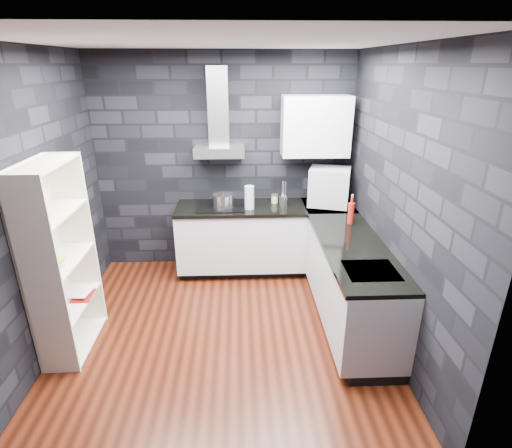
{
  "coord_description": "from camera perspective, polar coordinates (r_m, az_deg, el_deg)",
  "views": [
    {
      "loc": [
        0.19,
        -3.37,
        2.54
      ],
      "look_at": [
        0.35,
        0.45,
        1.0
      ],
      "focal_mm": 28.0,
      "sensor_mm": 36.0,
      "label": 1
    }
  ],
  "objects": [
    {
      "name": "ground",
      "position": [
        4.22,
        -4.65,
        -15.11
      ],
      "size": [
        3.2,
        3.2,
        0.0
      ],
      "primitive_type": "plane",
      "color": "#48190C"
    },
    {
      "name": "ceiling",
      "position": [
        3.38,
        -6.18,
        24.54
      ],
      "size": [
        3.2,
        3.2,
        0.0
      ],
      "primitive_type": "plane",
      "rotation": [
        3.14,
        0.0,
        0.0
      ],
      "color": "white"
    },
    {
      "name": "wall_back",
      "position": [
        5.14,
        -4.51,
        8.48
      ],
      "size": [
        3.2,
        0.05,
        2.7
      ],
      "primitive_type": "cube",
      "color": "black",
      "rests_on": "ground"
    },
    {
      "name": "wall_front",
      "position": [
        2.12,
        -7.26,
        -12.41
      ],
      "size": [
        3.2,
        0.05,
        2.7
      ],
      "primitive_type": "cube",
      "color": "black",
      "rests_on": "ground"
    },
    {
      "name": "wall_left",
      "position": [
        4.01,
        -29.2,
        1.79
      ],
      "size": [
        0.05,
        3.2,
        2.7
      ],
      "primitive_type": "cube",
      "color": "black",
      "rests_on": "ground"
    },
    {
      "name": "wall_right",
      "position": [
        3.85,
        19.64,
        2.63
      ],
      "size": [
        0.05,
        3.2,
        2.7
      ],
      "primitive_type": "cube",
      "color": "black",
      "rests_on": "ground"
    },
    {
      "name": "toekick_back",
      "position": [
        5.34,
        1.21,
        -5.88
      ],
      "size": [
        2.18,
        0.5,
        0.1
      ],
      "primitive_type": "cube",
      "color": "black",
      "rests_on": "ground"
    },
    {
      "name": "toekick_right",
      "position": [
        4.42,
        13.47,
        -13.01
      ],
      "size": [
        0.5,
        1.78,
        0.1
      ],
      "primitive_type": "cube",
      "color": "black",
      "rests_on": "ground"
    },
    {
      "name": "counter_back_cab",
      "position": [
        5.11,
        1.28,
        -1.82
      ],
      "size": [
        2.2,
        0.6,
        0.76
      ],
      "primitive_type": "cube",
      "color": "silver",
      "rests_on": "ground"
    },
    {
      "name": "counter_right_cab",
      "position": [
        4.19,
        13.46,
        -8.21
      ],
      "size": [
        0.6,
        1.8,
        0.76
      ],
      "primitive_type": "cube",
      "color": "silver",
      "rests_on": "ground"
    },
    {
      "name": "counter_back_top",
      "position": [
        4.96,
        1.32,
        2.37
      ],
      "size": [
        2.2,
        0.62,
        0.04
      ],
      "primitive_type": "cube",
      "color": "black",
      "rests_on": "counter_back_cab"
    },
    {
      "name": "counter_right_top",
      "position": [
        4.0,
        13.82,
        -3.25
      ],
      "size": [
        0.62,
        1.8,
        0.04
      ],
      "primitive_type": "cube",
      "color": "black",
      "rests_on": "counter_right_cab"
    },
    {
      "name": "counter_corner_top",
      "position": [
        5.08,
        10.37,
        2.5
      ],
      "size": [
        0.62,
        0.62,
        0.04
      ],
      "primitive_type": "cube",
      "color": "black",
      "rests_on": "counter_right_cab"
    },
    {
      "name": "hood_body",
      "position": [
        4.9,
        -5.25,
        10.32
      ],
      "size": [
        0.6,
        0.34,
        0.12
      ],
      "primitive_type": "cube",
      "color": "#B4B4B9",
      "rests_on": "wall_back"
    },
    {
      "name": "hood_chimney",
      "position": [
        4.9,
        -5.42,
        16.34
      ],
      "size": [
        0.24,
        0.2,
        0.9
      ],
      "primitive_type": "cube",
      "color": "#B4B4B9",
      "rests_on": "hood_body"
    },
    {
      "name": "upper_cabinet",
      "position": [
        4.93,
        8.5,
        13.66
      ],
      "size": [
        0.8,
        0.35,
        0.7
      ],
      "primitive_type": "cube",
      "color": "silver",
      "rests_on": "wall_back"
    },
    {
      "name": "cooktop",
      "position": [
        4.95,
        -5.05,
        2.59
      ],
      "size": [
        0.58,
        0.5,
        0.01
      ],
      "primitive_type": "cube",
      "color": "black",
      "rests_on": "counter_back_top"
    },
    {
      "name": "sink_rim",
      "position": [
        3.57,
        16.11,
        -6.44
      ],
      "size": [
        0.44,
        0.4,
        0.01
      ],
      "primitive_type": "cube",
      "color": "#B4B4B9",
      "rests_on": "counter_right_top"
    },
    {
      "name": "pot",
      "position": [
        4.88,
        -4.71,
        3.27
      ],
      "size": [
        0.32,
        0.32,
        0.14
      ],
      "primitive_type": "cylinder",
      "rotation": [
        0.0,
        0.0,
        0.41
      ],
      "color": "silver",
      "rests_on": "cooktop"
    },
    {
      "name": "glass_vase",
      "position": [
        4.82,
        -0.95,
        3.81
      ],
      "size": [
        0.14,
        0.14,
        0.28
      ],
      "primitive_type": "cylinder",
      "rotation": [
        0.0,
        0.0,
        0.24
      ],
      "color": "silver",
      "rests_on": "counter_back_top"
    },
    {
      "name": "storage_jar",
      "position": [
        5.06,
        2.67,
        3.58
      ],
      "size": [
        0.1,
        0.1,
        0.1
      ],
      "primitive_type": "cylinder",
      "rotation": [
        0.0,
        0.0,
        -0.36
      ],
      "color": "tan",
      "rests_on": "counter_back_top"
    },
    {
      "name": "utensil_crock",
      "position": [
        4.93,
        3.94,
        3.24
      ],
      "size": [
        0.13,
        0.13,
        0.13
      ],
      "primitive_type": "cylinder",
      "rotation": [
        0.0,
        0.0,
        0.43
      ],
      "color": "silver",
      "rests_on": "counter_back_top"
    },
    {
      "name": "appliance_garage",
      "position": [
        5.01,
        10.39,
        5.18
      ],
      "size": [
        0.57,
        0.49,
        0.48
      ],
      "primitive_type": "cube",
      "rotation": [
        0.0,
        0.0,
        -0.29
      ],
      "color": "#A5A6AD",
      "rests_on": "counter_back_top"
    },
    {
      "name": "red_bottle",
      "position": [
        4.49,
        13.4,
        1.51
      ],
      "size": [
        0.09,
        0.09,
        0.23
      ],
      "primitive_type": "cylinder",
      "rotation": [
        0.0,
        0.0,
        -0.42
      ],
      "color": "#9C1710",
      "rests_on": "counter_right_top"
    },
    {
      "name": "bookshelf",
      "position": [
        3.98,
        -26.09,
        -4.8
      ],
      "size": [
        0.41,
        0.83,
        1.8
      ],
      "primitive_type": "cube",
      "rotation": [
        0.0,
        0.0,
        0.1
      ],
      "color": "silver",
      "rests_on": "ground"
    },
    {
      "name": "fruit_bowl",
      "position": [
        3.88,
        -26.72,
        -4.96
      ],
      "size": [
        0.24,
        0.24,
        0.05
      ],
      "primitive_type": "imported",
      "rotation": [
        0.0,
        0.0,
        0.24
      ],
      "color": "white",
      "rests_on": "bookshelf"
    },
    {
      "name": "book_red",
      "position": [
        4.22,
        -24.86,
        -8.1
      ],
      "size": [
        0.18,
        0.03,
        0.25
      ],
      "primitive_type": "imported",
      "rotation": [
        0.0,
        0.0,
        0.01
      ],
      "color": "maroon",
      "rests_on": "bookshelf"
    },
    {
      "name": "book_second",
      "position": [
        4.23,
        -24.71,
        -7.7
      ],
      "size": [
        0.16,
        0.04,
        0.21
      ],
      "primitive_type": "imported",
      "rotation": [
        0.0,
        0.0,
        -0.12
      ],
      "color": "#B2B2B2",
      "rests_on": "bookshelf"
    }
  ]
}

